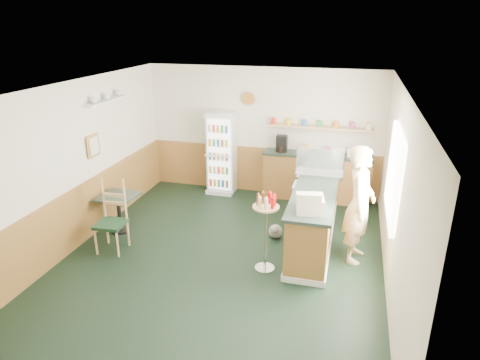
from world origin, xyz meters
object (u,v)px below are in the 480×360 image
(cash_register, at_px, (310,204))
(cafe_table, at_px, (118,206))
(condiment_stand, at_px, (266,221))
(shopkeeper, at_px, (359,205))
(display_case, at_px, (320,163))
(drinks_fridge, at_px, (221,153))
(cafe_chair, at_px, (113,213))

(cash_register, bearing_deg, cafe_table, 161.99)
(condiment_stand, relative_size, cafe_table, 1.78)
(shopkeeper, bearing_deg, cash_register, 136.39)
(display_case, bearing_deg, drinks_fridge, 151.26)
(shopkeeper, xyz_separation_m, condiment_stand, (-1.32, -0.68, -0.13))
(drinks_fridge, relative_size, display_case, 2.17)
(display_case, distance_m, condiment_stand, 1.82)
(cafe_table, distance_m, cafe_chair, 0.61)
(drinks_fridge, height_order, display_case, drinks_fridge)
(condiment_stand, bearing_deg, cash_register, 8.34)
(display_case, distance_m, shopkeeper, 1.24)
(drinks_fridge, bearing_deg, cafe_chair, -108.80)
(cash_register, relative_size, cafe_chair, 0.34)
(cafe_table, bearing_deg, condiment_stand, -11.37)
(display_case, xyz_separation_m, cafe_chair, (-3.17, -1.65, -0.62))
(drinks_fridge, height_order, cafe_table, drinks_fridge)
(shopkeeper, xyz_separation_m, cafe_chair, (-3.87, -0.67, -0.31))
(display_case, height_order, shopkeeper, shopkeeper)
(cash_register, xyz_separation_m, condiment_stand, (-0.62, -0.09, -0.31))
(drinks_fridge, xyz_separation_m, cafe_chair, (-0.97, -2.85, -0.27))
(drinks_fridge, xyz_separation_m, condiment_stand, (1.58, -2.86, -0.08))
(cafe_chair, bearing_deg, shopkeeper, 6.43)
(drinks_fridge, xyz_separation_m, cafe_table, (-1.20, -2.30, -0.40))
(display_case, height_order, cash_register, display_case)
(cash_register, bearing_deg, condiment_stand, 178.17)
(cafe_table, xyz_separation_m, cafe_chair, (0.23, -0.55, 0.14))
(cash_register, distance_m, cafe_table, 3.49)
(condiment_stand, bearing_deg, display_case, 69.49)
(display_case, relative_size, cash_register, 2.02)
(cafe_chair, bearing_deg, cash_register, -1.92)
(display_case, height_order, condiment_stand, display_case)
(condiment_stand, relative_size, cafe_chair, 1.03)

